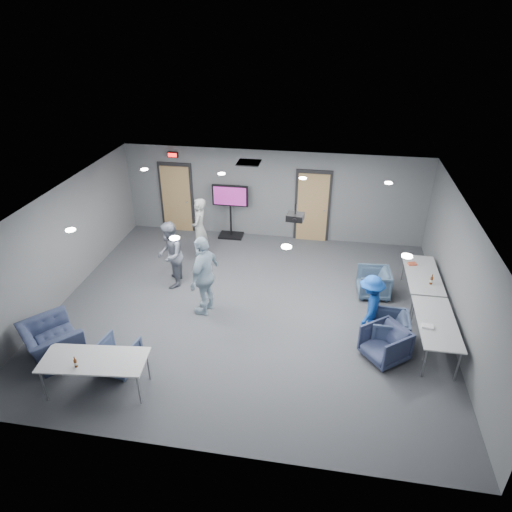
% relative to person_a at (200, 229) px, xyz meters
% --- Properties ---
extents(floor, '(9.00, 9.00, 0.00)m').
position_rel_person_a_xyz_m(floor, '(1.82, -2.31, -0.88)').
color(floor, '#3A3E42').
rests_on(floor, ground).
extents(ceiling, '(9.00, 9.00, 0.00)m').
position_rel_person_a_xyz_m(ceiling, '(1.82, -2.31, 1.82)').
color(ceiling, white).
rests_on(ceiling, wall_back).
extents(wall_back, '(9.00, 0.02, 2.70)m').
position_rel_person_a_xyz_m(wall_back, '(1.82, 1.69, 0.47)').
color(wall_back, slate).
rests_on(wall_back, floor).
extents(wall_front, '(9.00, 0.02, 2.70)m').
position_rel_person_a_xyz_m(wall_front, '(1.82, -6.31, 0.47)').
color(wall_front, slate).
rests_on(wall_front, floor).
extents(wall_left, '(0.02, 8.00, 2.70)m').
position_rel_person_a_xyz_m(wall_left, '(-2.68, -2.31, 0.47)').
color(wall_left, slate).
rests_on(wall_left, floor).
extents(wall_right, '(0.02, 8.00, 2.70)m').
position_rel_person_a_xyz_m(wall_right, '(6.32, -2.31, 0.47)').
color(wall_right, slate).
rests_on(wall_right, floor).
extents(door_left, '(1.06, 0.17, 2.24)m').
position_rel_person_a_xyz_m(door_left, '(-1.18, 1.64, 0.18)').
color(door_left, black).
rests_on(door_left, wall_back).
extents(door_right, '(1.06, 0.17, 2.24)m').
position_rel_person_a_xyz_m(door_right, '(3.02, 1.64, 0.18)').
color(door_right, black).
rests_on(door_right, wall_back).
extents(exit_sign, '(0.32, 0.08, 0.16)m').
position_rel_person_a_xyz_m(exit_sign, '(-1.18, 1.62, 1.57)').
color(exit_sign, black).
rests_on(exit_sign, wall_back).
extents(hvac_diffuser, '(0.60, 0.60, 0.03)m').
position_rel_person_a_xyz_m(hvac_diffuser, '(1.32, 0.49, 1.80)').
color(hvac_diffuser, black).
rests_on(hvac_diffuser, ceiling).
extents(downlights, '(6.18, 3.78, 0.02)m').
position_rel_person_a_xyz_m(downlights, '(1.82, -2.31, 1.80)').
color(downlights, white).
rests_on(downlights, ceiling).
extents(person_a, '(0.44, 0.66, 1.77)m').
position_rel_person_a_xyz_m(person_a, '(0.00, 0.00, 0.00)').
color(person_a, '#A0A29F').
rests_on(person_a, floor).
extents(person_b, '(0.80, 0.95, 1.73)m').
position_rel_person_a_xyz_m(person_b, '(-0.32, -1.55, -0.02)').
color(person_b, slate).
rests_on(person_b, floor).
extents(person_c, '(0.72, 1.21, 1.93)m').
position_rel_person_a_xyz_m(person_c, '(0.83, -2.53, 0.08)').
color(person_c, '#9BB4C7').
rests_on(person_c, floor).
extents(person_d, '(0.76, 1.04, 1.44)m').
position_rel_person_a_xyz_m(person_d, '(4.51, -2.77, -0.16)').
color(person_d, '#1947A4').
rests_on(person_d, floor).
extents(chair_right_a, '(0.82, 0.80, 0.70)m').
position_rel_person_a_xyz_m(chair_right_a, '(4.72, -1.19, -0.53)').
color(chair_right_a, '#3B4F65').
rests_on(chair_right_a, floor).
extents(chair_right_b, '(0.79, 0.77, 0.70)m').
position_rel_person_a_xyz_m(chair_right_b, '(4.93, -3.01, -0.53)').
color(chair_right_b, '#3B4966').
rests_on(chair_right_b, floor).
extents(chair_right_c, '(1.10, 1.09, 0.72)m').
position_rel_person_a_xyz_m(chair_right_c, '(4.81, -3.53, -0.52)').
color(chair_right_c, '#363E5D').
rests_on(chair_right_c, floor).
extents(chair_front_a, '(0.81, 0.82, 0.66)m').
position_rel_person_a_xyz_m(chair_front_a, '(-0.34, -4.71, -0.55)').
color(chair_front_a, '#3E4B6C').
rests_on(chair_front_a, floor).
extents(chair_front_b, '(1.53, 1.52, 0.75)m').
position_rel_person_a_xyz_m(chair_front_b, '(-1.80, -4.60, -0.51)').
color(chair_front_b, '#333B58').
rests_on(chair_front_b, floor).
extents(table_right_a, '(0.77, 1.85, 0.73)m').
position_rel_person_a_xyz_m(table_right_a, '(5.82, -1.22, -0.20)').
color(table_right_a, '#B5B7BA').
rests_on(table_right_a, floor).
extents(table_right_b, '(0.77, 1.84, 0.73)m').
position_rel_person_a_xyz_m(table_right_b, '(5.82, -3.12, -0.20)').
color(table_right_b, '#B5B7BA').
rests_on(table_right_b, floor).
extents(table_front_left, '(1.97, 0.99, 0.73)m').
position_rel_person_a_xyz_m(table_front_left, '(-0.47, -5.31, -0.20)').
color(table_front_left, '#B5B7BA').
rests_on(table_front_left, floor).
extents(bottle_front, '(0.06, 0.06, 0.22)m').
position_rel_person_a_xyz_m(bottle_front, '(-0.68, -5.54, -0.07)').
color(bottle_front, '#5A2A0F').
rests_on(bottle_front, table_front_left).
extents(bottle_right, '(0.07, 0.07, 0.26)m').
position_rel_person_a_xyz_m(bottle_right, '(5.92, -1.66, -0.06)').
color(bottle_right, '#5A2A0F').
rests_on(bottle_right, table_right_a).
extents(snack_box, '(0.23, 0.18, 0.04)m').
position_rel_person_a_xyz_m(snack_box, '(5.62, -0.81, -0.13)').
color(snack_box, '#C64F31').
rests_on(snack_box, table_right_a).
extents(wrapper, '(0.23, 0.17, 0.05)m').
position_rel_person_a_xyz_m(wrapper, '(5.60, -3.34, -0.13)').
color(wrapper, silver).
rests_on(wrapper, table_right_b).
extents(tv_stand, '(1.09, 0.52, 1.67)m').
position_rel_person_a_xyz_m(tv_stand, '(0.56, 1.44, 0.06)').
color(tv_stand, black).
rests_on(tv_stand, floor).
extents(projector, '(0.38, 0.36, 0.36)m').
position_rel_person_a_xyz_m(projector, '(2.80, -2.19, 1.52)').
color(projector, black).
rests_on(projector, ceiling).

